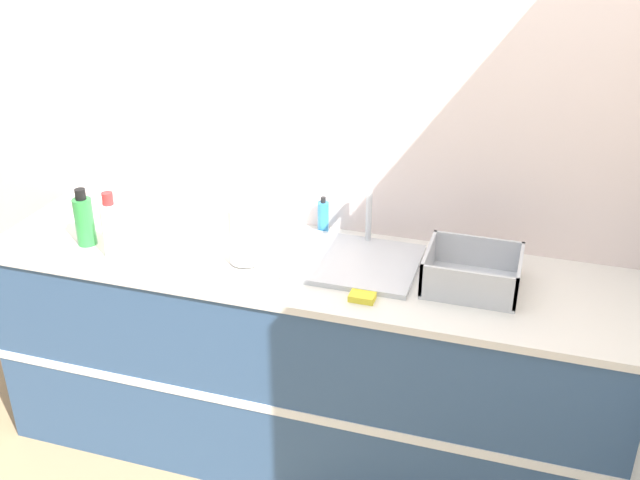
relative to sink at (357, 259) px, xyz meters
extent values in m
cube|color=silver|center=(-0.20, 0.30, 0.35)|extent=(4.90, 0.06, 2.60)
cube|color=#33517A|center=(-0.20, -0.05, -0.50)|extent=(2.50, 0.64, 0.90)
cube|color=white|center=(-0.20, -0.36, -0.50)|extent=(2.50, 0.01, 0.04)
cube|color=silver|center=(-0.20, -0.05, -0.03)|extent=(2.52, 0.66, 0.03)
cube|color=silver|center=(0.00, -0.01, -0.01)|extent=(0.47, 0.41, 0.02)
cylinder|color=silver|center=(0.00, 0.17, 0.13)|extent=(0.02, 0.02, 0.26)
cylinder|color=silver|center=(0.00, 0.10, 0.26)|extent=(0.02, 0.15, 0.02)
cylinder|color=#4C4C51|center=(-0.41, -0.12, -0.01)|extent=(0.09, 0.09, 0.01)
cylinder|color=white|center=(-0.41, -0.12, 0.10)|extent=(0.12, 0.12, 0.22)
cube|color=#B7BABF|center=(0.44, -0.04, -0.01)|extent=(0.33, 0.29, 0.01)
cube|color=#B7BABF|center=(0.44, -0.18, 0.05)|extent=(0.33, 0.01, 0.12)
cube|color=#B7BABF|center=(0.44, 0.10, 0.05)|extent=(0.33, 0.01, 0.12)
cube|color=#B7BABF|center=(0.28, -0.04, 0.05)|extent=(0.01, 0.29, 0.12)
cube|color=#B7BABF|center=(0.60, -0.04, 0.05)|extent=(0.01, 0.29, 0.12)
cylinder|color=#2D8C3D|center=(-1.08, -0.16, 0.08)|extent=(0.08, 0.08, 0.20)
cylinder|color=black|center=(-1.08, -0.16, 0.20)|extent=(0.04, 0.04, 0.04)
cylinder|color=white|center=(-0.92, -0.22, 0.09)|extent=(0.08, 0.08, 0.22)
cylinder|color=red|center=(-0.92, -0.22, 0.22)|extent=(0.04, 0.04, 0.05)
cylinder|color=#338CCC|center=(-0.20, 0.23, 0.05)|extent=(0.05, 0.05, 0.13)
cylinder|color=black|center=(-0.20, 0.23, 0.12)|extent=(0.02, 0.02, 0.02)
cube|color=yellow|center=(0.09, -0.25, -0.01)|extent=(0.09, 0.06, 0.02)
camera|label=1|loc=(0.62, -2.44, 1.35)|focal=42.00mm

